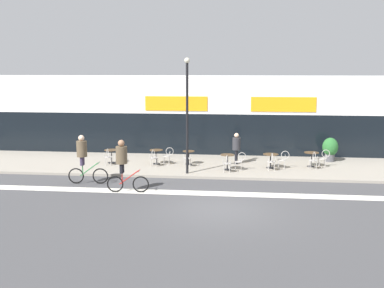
% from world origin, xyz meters
% --- Properties ---
extents(ground_plane, '(120.00, 120.00, 0.00)m').
position_xyz_m(ground_plane, '(0.00, 0.00, 0.00)').
color(ground_plane, '#424244').
extents(sidewalk_slab, '(40.00, 5.50, 0.12)m').
position_xyz_m(sidewalk_slab, '(0.00, 7.25, 0.06)').
color(sidewalk_slab, gray).
rests_on(sidewalk_slab, ground).
extents(storefront_facade, '(40.00, 4.06, 4.69)m').
position_xyz_m(storefront_facade, '(0.00, 11.96, 2.34)').
color(storefront_facade, silver).
rests_on(storefront_facade, ground).
extents(bike_lane_stripe, '(36.00, 0.70, 0.01)m').
position_xyz_m(bike_lane_stripe, '(0.00, 2.07, 0.00)').
color(bike_lane_stripe, silver).
rests_on(bike_lane_stripe, ground).
extents(bistro_table_0, '(0.75, 0.75, 0.72)m').
position_xyz_m(bistro_table_0, '(-6.19, 7.08, 0.64)').
color(bistro_table_0, black).
rests_on(bistro_table_0, sidewalk_slab).
extents(bistro_table_1, '(0.69, 0.69, 0.76)m').
position_xyz_m(bistro_table_1, '(-3.75, 7.08, 0.66)').
color(bistro_table_1, black).
rests_on(bistro_table_1, sidewalk_slab).
extents(bistro_table_2, '(0.63, 0.63, 0.72)m').
position_xyz_m(bistro_table_2, '(-2.03, 7.17, 0.63)').
color(bistro_table_2, black).
rests_on(bistro_table_2, sidewalk_slab).
extents(bistro_table_3, '(0.70, 0.70, 0.78)m').
position_xyz_m(bistro_table_3, '(0.05, 6.06, 0.67)').
color(bistro_table_3, black).
rests_on(bistro_table_3, sidewalk_slab).
extents(bistro_table_4, '(0.77, 0.77, 0.72)m').
position_xyz_m(bistro_table_4, '(2.23, 6.72, 0.64)').
color(bistro_table_4, black).
rests_on(bistro_table_4, sidewalk_slab).
extents(bistro_table_5, '(0.75, 0.75, 0.75)m').
position_xyz_m(bistro_table_5, '(4.34, 7.28, 0.66)').
color(bistro_table_5, black).
rests_on(bistro_table_5, sidewalk_slab).
extents(cafe_chair_0_near, '(0.43, 0.59, 0.90)m').
position_xyz_m(cafe_chair_0_near, '(-6.18, 6.46, 0.64)').
color(cafe_chair_0_near, '#B7B2AD').
rests_on(cafe_chair_0_near, sidewalk_slab).
extents(cafe_chair_1_near, '(0.45, 0.60, 0.90)m').
position_xyz_m(cafe_chair_1_near, '(-3.76, 6.46, 0.64)').
color(cafe_chair_1_near, '#B7B2AD').
rests_on(cafe_chair_1_near, sidewalk_slab).
extents(cafe_chair_1_side, '(0.59, 0.43, 0.90)m').
position_xyz_m(cafe_chair_1_side, '(-3.12, 7.09, 0.64)').
color(cafe_chair_1_side, '#B7B2AD').
rests_on(cafe_chair_1_side, sidewalk_slab).
extents(cafe_chair_2_near, '(0.41, 0.58, 0.90)m').
position_xyz_m(cafe_chair_2_near, '(-2.03, 6.55, 0.64)').
color(cafe_chair_2_near, '#B7B2AD').
rests_on(cafe_chair_2_near, sidewalk_slab).
extents(cafe_chair_3_near, '(0.41, 0.58, 0.90)m').
position_xyz_m(cafe_chair_3_near, '(0.05, 5.44, 0.64)').
color(cafe_chair_3_near, '#B7B2AD').
rests_on(cafe_chair_3_near, sidewalk_slab).
extents(cafe_chair_3_side, '(0.57, 0.40, 0.90)m').
position_xyz_m(cafe_chair_3_side, '(0.68, 6.06, 0.64)').
color(cafe_chair_3_side, '#B7B2AD').
rests_on(cafe_chair_3_side, sidewalk_slab).
extents(cafe_chair_4_near, '(0.44, 0.59, 0.90)m').
position_xyz_m(cafe_chair_4_near, '(2.24, 6.10, 0.64)').
color(cafe_chair_4_near, '#B7B2AD').
rests_on(cafe_chair_4_near, sidewalk_slab).
extents(cafe_chair_4_side, '(0.59, 0.43, 0.90)m').
position_xyz_m(cafe_chair_4_side, '(2.86, 6.72, 0.64)').
color(cafe_chair_4_side, '#B7B2AD').
rests_on(cafe_chair_4_side, sidewalk_slab).
extents(cafe_chair_5_near, '(0.45, 0.60, 0.90)m').
position_xyz_m(cafe_chair_5_near, '(4.35, 6.66, 0.64)').
color(cafe_chair_5_near, '#B7B2AD').
rests_on(cafe_chair_5_near, sidewalk_slab).
extents(cafe_chair_5_side, '(0.57, 0.40, 0.90)m').
position_xyz_m(cafe_chair_5_side, '(4.96, 7.28, 0.64)').
color(cafe_chair_5_side, '#B7B2AD').
rests_on(cafe_chair_5_side, sidewalk_slab).
extents(planter_pot, '(0.84, 0.84, 1.30)m').
position_xyz_m(planter_pot, '(5.56, 8.80, 0.83)').
color(planter_pot, '#4C4C51').
rests_on(planter_pot, sidewalk_slab).
extents(lamp_post, '(0.26, 0.26, 5.51)m').
position_xyz_m(lamp_post, '(-1.85, 5.10, 3.28)').
color(lamp_post, black).
rests_on(lamp_post, sidewalk_slab).
extents(cyclist_0, '(1.77, 0.54, 2.22)m').
position_xyz_m(cyclist_0, '(-4.16, 1.87, 1.31)').
color(cyclist_0, black).
rests_on(cyclist_0, ground).
extents(cyclist_1, '(1.81, 0.55, 2.21)m').
position_xyz_m(cyclist_1, '(-6.29, 3.09, 1.29)').
color(cyclist_1, black).
rests_on(cyclist_1, ground).
extents(pedestrian_near_end, '(0.46, 0.46, 1.65)m').
position_xyz_m(pedestrian_near_end, '(0.48, 7.57, 1.10)').
color(pedestrian_near_end, black).
rests_on(pedestrian_near_end, sidewalk_slab).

